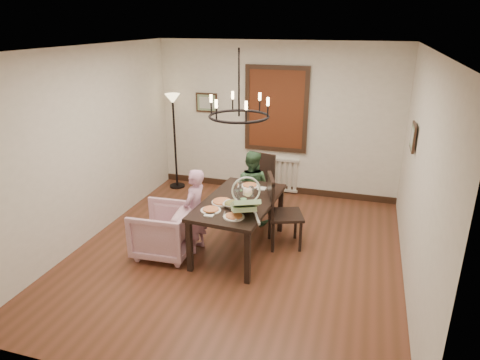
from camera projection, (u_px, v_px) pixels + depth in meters
The scene contains 17 objects.
room_shell at pixel (244, 152), 5.93m from camera, with size 4.51×5.00×2.81m.
dining_table at pixel (239, 206), 5.97m from camera, with size 1.03×1.70×0.77m.
chair_far at pixel (257, 185), 7.19m from camera, with size 0.45×0.45×1.02m, color black, non-canonical shape.
chair_right at pixel (285, 211), 6.13m from camera, with size 0.48×0.48×1.09m, color black, non-canonical shape.
armchair at pixel (164, 231), 5.97m from camera, with size 0.77×0.79×0.71m, color #E9B2C6.
elderly_woman at pixel (195, 218), 6.02m from camera, with size 0.37×0.24×1.01m, color #CA8EAD.
seated_man at pixel (251, 193), 6.87m from camera, with size 0.49×0.38×1.01m, color #375C3A.
baby_bouncer at pixel (245, 203), 5.42m from camera, with size 0.39×0.54×0.35m, color #ABD895, non-canonical shape.
salad_bowl at pixel (232, 204), 5.72m from camera, with size 0.28×0.28×0.07m, color white.
pizza_platter at pixel (222, 202), 5.83m from camera, with size 0.28×0.28×0.04m, color tan.
drinking_glass at pixel (237, 195), 5.93m from camera, with size 0.08×0.08×0.15m, color silver.
window_blinds at pixel (276, 109), 7.73m from camera, with size 1.00×0.03×1.40m, color #542010.
radiator at pixel (275, 174), 8.19m from camera, with size 0.92×0.12×0.62m, color silver, non-canonical shape.
picture_back at pixel (207, 103), 8.09m from camera, with size 0.42×0.03×0.36m, color black.
picture_right at pixel (413, 137), 5.72m from camera, with size 0.42×0.03×0.36m, color black.
floor_lamp at pixel (175, 143), 8.21m from camera, with size 0.30×0.30×1.80m, color black, non-canonical shape.
chandelier at pixel (239, 116), 5.53m from camera, with size 0.80×0.80×0.04m, color black.
Camera 1 is at (1.60, -5.09, 3.12)m, focal length 32.00 mm.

